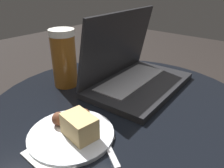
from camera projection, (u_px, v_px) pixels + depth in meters
table at (122, 136)px, 0.66m from camera, size 0.74×0.74×0.50m
napkin at (70, 146)px, 0.45m from camera, size 0.16×0.11×0.00m
laptop at (132, 71)px, 0.70m from camera, size 0.36×0.24×0.23m
beer_glass at (64, 58)px, 0.68m from camera, size 0.08×0.08×0.18m
snack_plate at (74, 130)px, 0.48m from camera, size 0.19×0.19×0.06m
fork at (102, 134)px, 0.49m from camera, size 0.11×0.16×0.00m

